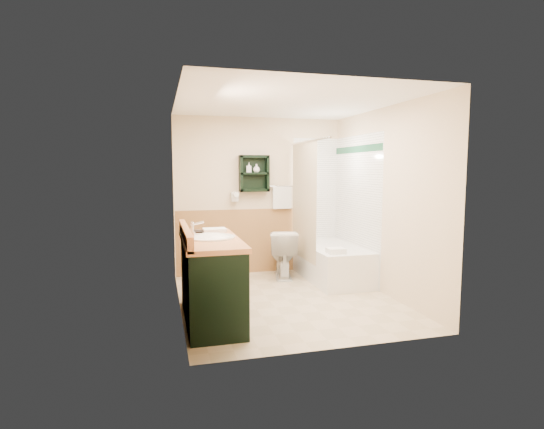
% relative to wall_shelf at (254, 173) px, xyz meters
% --- Properties ---
extents(floor, '(3.00, 3.00, 0.00)m').
position_rel_wall_shelf_xyz_m(floor, '(0.10, -1.41, -1.55)').
color(floor, '#C8B592').
rests_on(floor, ground).
extents(back_wall, '(2.60, 0.04, 2.40)m').
position_rel_wall_shelf_xyz_m(back_wall, '(0.10, 0.11, -0.35)').
color(back_wall, '#F6E9C0').
rests_on(back_wall, ground).
extents(left_wall, '(0.04, 3.00, 2.40)m').
position_rel_wall_shelf_xyz_m(left_wall, '(-1.22, -1.41, -0.35)').
color(left_wall, '#F6E9C0').
rests_on(left_wall, ground).
extents(right_wall, '(0.04, 3.00, 2.40)m').
position_rel_wall_shelf_xyz_m(right_wall, '(1.42, -1.41, -0.35)').
color(right_wall, '#F6E9C0').
rests_on(right_wall, ground).
extents(ceiling, '(2.60, 3.00, 0.04)m').
position_rel_wall_shelf_xyz_m(ceiling, '(0.10, -1.41, 0.87)').
color(ceiling, white).
rests_on(ceiling, back_wall).
extents(wainscot_left, '(2.98, 2.98, 1.00)m').
position_rel_wall_shelf_xyz_m(wainscot_left, '(-1.19, -1.41, -1.05)').
color(wainscot_left, '#BE814D').
rests_on(wainscot_left, left_wall).
extents(wainscot_back, '(2.58, 2.58, 1.00)m').
position_rel_wall_shelf_xyz_m(wainscot_back, '(0.10, 0.08, -1.05)').
color(wainscot_back, '#BE814D').
rests_on(wainscot_back, back_wall).
extents(mirror_frame, '(1.30, 1.30, 1.00)m').
position_rel_wall_shelf_xyz_m(mirror_frame, '(-1.17, -1.96, -0.05)').
color(mirror_frame, brown).
rests_on(mirror_frame, left_wall).
extents(mirror_glass, '(1.20, 1.20, 0.90)m').
position_rel_wall_shelf_xyz_m(mirror_glass, '(-1.17, -1.96, -0.05)').
color(mirror_glass, white).
rests_on(mirror_glass, left_wall).
extents(tile_right, '(1.50, 1.50, 2.10)m').
position_rel_wall_shelf_xyz_m(tile_right, '(1.38, -0.66, -0.50)').
color(tile_right, white).
rests_on(tile_right, right_wall).
extents(tile_back, '(0.95, 0.95, 2.10)m').
position_rel_wall_shelf_xyz_m(tile_back, '(1.13, 0.07, -0.50)').
color(tile_back, white).
rests_on(tile_back, back_wall).
extents(tile_accent, '(1.50, 1.50, 0.10)m').
position_rel_wall_shelf_xyz_m(tile_accent, '(1.37, -0.66, 0.35)').
color(tile_accent, '#14482C').
rests_on(tile_accent, right_wall).
extents(wall_shelf, '(0.45, 0.15, 0.55)m').
position_rel_wall_shelf_xyz_m(wall_shelf, '(0.00, 0.00, 0.00)').
color(wall_shelf, black).
rests_on(wall_shelf, back_wall).
extents(hair_dryer, '(0.10, 0.24, 0.18)m').
position_rel_wall_shelf_xyz_m(hair_dryer, '(-0.30, 0.02, -0.35)').
color(hair_dryer, white).
rests_on(hair_dryer, back_wall).
extents(towel_bar, '(0.40, 0.06, 0.40)m').
position_rel_wall_shelf_xyz_m(towel_bar, '(0.45, 0.04, -0.20)').
color(towel_bar, white).
rests_on(towel_bar, back_wall).
extents(curtain_rod, '(0.03, 1.60, 0.03)m').
position_rel_wall_shelf_xyz_m(curtain_rod, '(0.63, -0.66, 0.45)').
color(curtain_rod, silver).
rests_on(curtain_rod, back_wall).
extents(shower_curtain, '(1.05, 1.05, 1.70)m').
position_rel_wall_shelf_xyz_m(shower_curtain, '(0.63, -0.48, -0.40)').
color(shower_curtain, '#C5B595').
rests_on(shower_curtain, curtain_rod).
extents(vanity, '(0.59, 1.41, 0.89)m').
position_rel_wall_shelf_xyz_m(vanity, '(-0.89, -1.88, -1.10)').
color(vanity, black).
rests_on(vanity, ground).
extents(bathtub, '(0.75, 1.50, 0.50)m').
position_rel_wall_shelf_xyz_m(bathtub, '(1.03, -0.62, -1.30)').
color(bathtub, white).
rests_on(bathtub, ground).
extents(toilet, '(0.54, 0.79, 0.71)m').
position_rel_wall_shelf_xyz_m(toilet, '(0.36, -0.31, -1.20)').
color(toilet, white).
rests_on(toilet, ground).
extents(counter_towel, '(0.26, 0.20, 0.04)m').
position_rel_wall_shelf_xyz_m(counter_towel, '(-0.79, -1.44, -0.64)').
color(counter_towel, white).
rests_on(counter_towel, vanity).
extents(vanity_book, '(0.15, 0.06, 0.20)m').
position_rel_wall_shelf_xyz_m(vanity_book, '(-1.06, -1.41, -0.56)').
color(vanity_book, black).
rests_on(vanity_book, vanity).
extents(tub_towel, '(0.23, 0.19, 0.07)m').
position_rel_wall_shelf_xyz_m(tub_towel, '(0.85, -1.17, -1.01)').
color(tub_towel, white).
rests_on(tub_towel, bathtub).
extents(soap_bottle_a, '(0.12, 0.16, 0.07)m').
position_rel_wall_shelf_xyz_m(soap_bottle_a, '(-0.08, -0.01, 0.05)').
color(soap_bottle_a, white).
rests_on(soap_bottle_a, wall_shelf).
extents(soap_bottle_b, '(0.12, 0.14, 0.10)m').
position_rel_wall_shelf_xyz_m(soap_bottle_b, '(0.03, -0.01, 0.07)').
color(soap_bottle_b, white).
rests_on(soap_bottle_b, wall_shelf).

